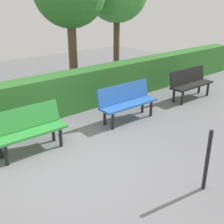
# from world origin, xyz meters

# --- Properties ---
(ground_plane) EXTENTS (19.26, 19.26, 0.00)m
(ground_plane) POSITION_xyz_m (0.00, 0.00, 0.00)
(ground_plane) COLOR slate
(bench_black) EXTENTS (1.53, 0.48, 0.86)m
(bench_black) POSITION_xyz_m (-4.77, -0.83, 0.48)
(bench_black) COLOR black
(bench_black) RESTS_ON ground_plane
(bench_blue) EXTENTS (1.54, 0.49, 0.86)m
(bench_blue) POSITION_xyz_m (-2.29, -0.87, 0.48)
(bench_blue) COLOR blue
(bench_blue) RESTS_ON ground_plane
(bench_green) EXTENTS (1.39, 0.49, 0.86)m
(bench_green) POSITION_xyz_m (0.16, -0.95, 0.48)
(bench_green) COLOR #2D8C38
(bench_green) RESTS_ON ground_plane
(hedge_row) EXTENTS (15.26, 0.57, 1.02)m
(hedge_row) POSITION_xyz_m (-1.08, -2.23, 0.51)
(hedge_row) COLOR #2D6B28
(hedge_row) RESTS_ON ground_plane
(railing_post_mid) EXTENTS (0.06, 0.06, 1.00)m
(railing_post_mid) POSITION_xyz_m (-1.37, 1.88, 0.50)
(railing_post_mid) COLOR black
(railing_post_mid) RESTS_ON ground_plane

